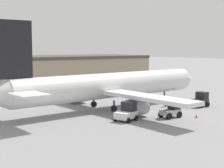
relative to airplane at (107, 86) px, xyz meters
name	(u,v)px	position (x,y,z in m)	size (l,w,h in m)	color
ground_plane	(112,108)	(1.02, 0.07, -3.41)	(400.00, 400.00, 0.00)	gray
airplane	(107,86)	(0.00, 0.00, 0.00)	(39.17, 33.01, 12.29)	silver
ground_crew_worker	(165,101)	(8.40, -3.64, -2.48)	(0.39, 0.39, 1.75)	#1E2338
baggage_tug	(127,112)	(-2.46, -8.04, -2.37)	(3.12, 2.88, 2.31)	silver
belt_loader_truck	(171,110)	(3.39, -9.88, -2.47)	(2.65, 1.78, 1.97)	#B2B2B7
pushback_tug	(200,100)	(12.80, -6.54, -2.38)	(2.75, 2.10, 2.25)	#2D2D33
safety_cone_near	(196,116)	(5.80, -12.02, -3.14)	(0.36, 0.36, 0.55)	#EF590F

